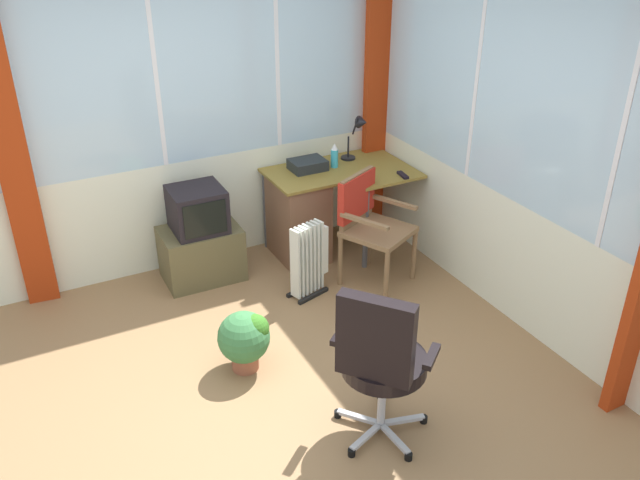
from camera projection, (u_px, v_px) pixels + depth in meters
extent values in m
cube|color=olive|center=(266.00, 402.00, 4.33)|extent=(5.04, 4.90, 0.06)
cube|color=silver|center=(171.00, 215.00, 5.65)|extent=(4.04, 0.06, 0.93)
cube|color=silver|center=(155.00, 73.00, 5.08)|extent=(3.96, 0.06, 1.48)
cube|color=white|center=(12.00, 89.00, 4.67)|extent=(0.04, 0.07, 1.48)
cube|color=white|center=(155.00, 73.00, 5.08)|extent=(0.04, 0.07, 1.48)
cube|color=white|center=(276.00, 58.00, 5.49)|extent=(0.04, 0.07, 1.48)
cube|color=silver|center=(519.00, 263.00, 4.93)|extent=(0.06, 3.90, 0.93)
cube|color=silver|center=(545.00, 104.00, 4.36)|extent=(0.06, 3.82, 1.48)
cube|color=white|center=(626.00, 133.00, 3.85)|extent=(0.07, 0.04, 1.48)
cube|color=white|center=(480.00, 81.00, 4.87)|extent=(0.07, 0.04, 1.48)
cube|color=#A9310F|center=(11.00, 153.00, 4.77)|extent=(0.24, 0.09, 2.49)
cube|color=#A9310F|center=(376.00, 99.00, 5.96)|extent=(0.23, 0.07, 2.49)
cube|color=olive|center=(336.00, 169.00, 5.80)|extent=(1.22, 0.61, 0.02)
cube|color=olive|center=(390.00, 179.00, 5.61)|extent=(0.61, 0.20, 0.02)
cube|color=brown|center=(297.00, 218.00, 5.83)|extent=(0.40, 0.57, 0.73)
cylinder|color=#4C4C51|center=(366.00, 229.00, 5.63)|extent=(0.04, 0.04, 0.74)
cylinder|color=#4C4C51|center=(266.00, 210.00, 5.96)|extent=(0.04, 0.04, 0.74)
cylinder|color=black|center=(348.00, 158.00, 5.99)|extent=(0.13, 0.13, 0.02)
cylinder|color=black|center=(348.00, 147.00, 5.94)|extent=(0.02, 0.02, 0.19)
cylinder|color=black|center=(355.00, 126.00, 5.84)|extent=(0.02, 0.10, 0.18)
cone|color=black|center=(363.00, 122.00, 5.81)|extent=(0.14, 0.14, 0.12)
cube|color=black|center=(403.00, 175.00, 5.63)|extent=(0.06, 0.15, 0.02)
cylinder|color=#3CB6D1|center=(334.00, 158.00, 5.78)|extent=(0.06, 0.06, 0.16)
cone|color=white|center=(335.00, 147.00, 5.73)|extent=(0.06, 0.06, 0.06)
cube|color=#22272A|center=(308.00, 165.00, 5.74)|extent=(0.30, 0.23, 0.09)
cylinder|color=olive|center=(386.00, 277.00, 5.22)|extent=(0.04, 0.04, 0.45)
cylinder|color=olive|center=(414.00, 255.00, 5.53)|extent=(0.04, 0.04, 0.45)
cylinder|color=olive|center=(340.00, 261.00, 5.45)|extent=(0.04, 0.04, 0.45)
cylinder|color=olive|center=(369.00, 240.00, 5.76)|extent=(0.04, 0.04, 0.45)
cube|color=olive|center=(379.00, 231.00, 5.37)|extent=(0.64, 0.64, 0.04)
cube|color=olive|center=(357.00, 198.00, 5.38)|extent=(0.40, 0.22, 0.43)
cube|color=red|center=(357.00, 196.00, 5.37)|extent=(0.43, 0.26, 0.36)
cube|color=olive|center=(364.00, 221.00, 5.13)|extent=(0.23, 0.40, 0.03)
cube|color=olive|center=(394.00, 202.00, 5.45)|extent=(0.23, 0.40, 0.03)
cube|color=#B7B7BF|center=(359.00, 417.00, 4.10)|extent=(0.21, 0.24, 0.02)
cylinder|color=black|center=(338.00, 414.00, 4.16)|extent=(0.05, 0.05, 0.05)
cube|color=#B7B7BF|center=(366.00, 436.00, 3.96)|extent=(0.27, 0.14, 0.02)
cylinder|color=black|center=(352.00, 452.00, 3.88)|extent=(0.05, 0.05, 0.05)
cube|color=#B7B7BF|center=(394.00, 438.00, 3.95)|extent=(0.05, 0.28, 0.02)
cylinder|color=black|center=(408.00, 456.00, 3.85)|extent=(0.05, 0.05, 0.05)
cube|color=#B7B7BF|center=(402.00, 420.00, 4.08)|extent=(0.28, 0.11, 0.02)
cylinder|color=black|center=(424.00, 419.00, 4.12)|extent=(0.05, 0.05, 0.05)
cube|color=#B7B7BF|center=(381.00, 408.00, 4.18)|extent=(0.18, 0.26, 0.02)
cylinder|color=black|center=(381.00, 395.00, 4.31)|extent=(0.05, 0.05, 0.05)
cylinder|color=#B7B7BF|center=(382.00, 396.00, 3.95)|extent=(0.05, 0.05, 0.41)
cylinder|color=black|center=(384.00, 363.00, 3.83)|extent=(0.50, 0.50, 0.09)
cube|color=black|center=(375.00, 339.00, 3.54)|extent=(0.34, 0.39, 0.50)
cube|color=black|center=(432.00, 357.00, 3.68)|extent=(0.20, 0.18, 0.04)
cube|color=black|center=(341.00, 334.00, 3.87)|extent=(0.20, 0.18, 0.04)
cube|color=brown|center=(202.00, 254.00, 5.55)|extent=(0.65, 0.45, 0.46)
cube|color=black|center=(197.00, 209.00, 5.35)|extent=(0.42, 0.41, 0.36)
cube|color=black|center=(205.00, 219.00, 5.19)|extent=(0.34, 0.01, 0.28)
cube|color=silver|center=(295.00, 265.00, 5.19)|extent=(0.05, 0.10, 0.59)
cube|color=silver|center=(299.00, 263.00, 5.21)|extent=(0.05, 0.10, 0.59)
cube|color=silver|center=(303.00, 261.00, 5.24)|extent=(0.05, 0.10, 0.59)
cube|color=silver|center=(307.00, 259.00, 5.26)|extent=(0.05, 0.10, 0.59)
cube|color=silver|center=(311.00, 257.00, 5.29)|extent=(0.05, 0.10, 0.59)
cube|color=silver|center=(315.00, 255.00, 5.32)|extent=(0.05, 0.10, 0.59)
cube|color=silver|center=(319.00, 254.00, 5.34)|extent=(0.05, 0.10, 0.59)
cube|color=black|center=(313.00, 296.00, 5.37)|extent=(0.31, 0.12, 0.03)
cube|color=black|center=(302.00, 289.00, 5.46)|extent=(0.31, 0.12, 0.03)
cube|color=silver|center=(322.00, 249.00, 5.35)|extent=(0.07, 0.10, 0.42)
cylinder|color=#9C553C|center=(245.00, 360.00, 4.56)|extent=(0.19, 0.19, 0.12)
sphere|color=#3A7741|center=(243.00, 337.00, 4.47)|extent=(0.36, 0.36, 0.36)
sphere|color=#367321|center=(255.00, 328.00, 4.44)|extent=(0.20, 0.20, 0.20)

